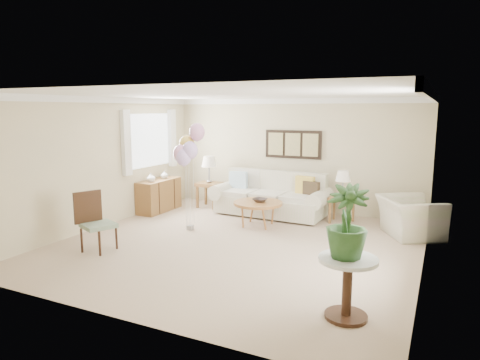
{
  "coord_description": "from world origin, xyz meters",
  "views": [
    {
      "loc": [
        3.17,
        -6.5,
        2.36
      ],
      "look_at": [
        -0.23,
        0.6,
        1.05
      ],
      "focal_mm": 32.0,
      "sensor_mm": 36.0,
      "label": 1
    }
  ],
  "objects_px": {
    "sofa": "(271,198)",
    "accent_chair": "(95,220)",
    "coffee_table": "(258,204)",
    "armchair": "(410,217)",
    "balloon_cluster": "(188,148)"
  },
  "relations": [
    {
      "from": "sofa",
      "to": "accent_chair",
      "type": "bearing_deg",
      "value": -116.5
    },
    {
      "from": "coffee_table",
      "to": "armchair",
      "type": "relative_size",
      "value": 0.89
    },
    {
      "from": "accent_chair",
      "to": "balloon_cluster",
      "type": "xyz_separation_m",
      "value": [
        0.77,
        1.71,
        1.1
      ]
    },
    {
      "from": "armchair",
      "to": "balloon_cluster",
      "type": "relative_size",
      "value": 0.53
    },
    {
      "from": "sofa",
      "to": "balloon_cluster",
      "type": "xyz_separation_m",
      "value": [
        -1.01,
        -1.85,
        1.24
      ]
    },
    {
      "from": "sofa",
      "to": "balloon_cluster",
      "type": "bearing_deg",
      "value": -118.58
    },
    {
      "from": "balloon_cluster",
      "to": "coffee_table",
      "type": "bearing_deg",
      "value": 38.19
    },
    {
      "from": "armchair",
      "to": "coffee_table",
      "type": "bearing_deg",
      "value": 73.07
    },
    {
      "from": "accent_chair",
      "to": "balloon_cluster",
      "type": "bearing_deg",
      "value": 65.83
    },
    {
      "from": "armchair",
      "to": "accent_chair",
      "type": "height_order",
      "value": "accent_chair"
    },
    {
      "from": "balloon_cluster",
      "to": "accent_chair",
      "type": "bearing_deg",
      "value": -114.17
    },
    {
      "from": "sofa",
      "to": "accent_chair",
      "type": "height_order",
      "value": "accent_chair"
    },
    {
      "from": "armchair",
      "to": "sofa",
      "type": "bearing_deg",
      "value": 53.73
    },
    {
      "from": "armchair",
      "to": "balloon_cluster",
      "type": "distance_m",
      "value": 4.39
    },
    {
      "from": "armchair",
      "to": "balloon_cluster",
      "type": "xyz_separation_m",
      "value": [
        -3.94,
        -1.46,
        1.26
      ]
    }
  ]
}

